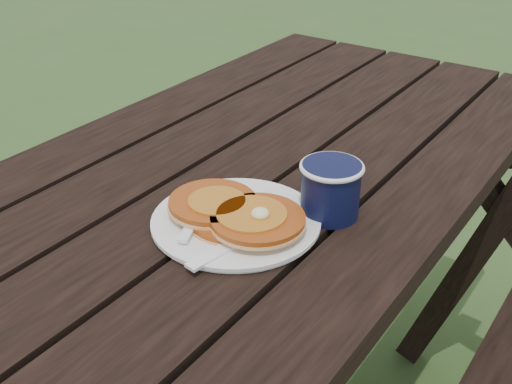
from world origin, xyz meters
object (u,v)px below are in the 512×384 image
Objects in this scene: plate at (236,222)px; coffee_cup at (331,186)px; picnic_table at (208,366)px; pancake_stack at (236,214)px.

coffee_cup is at bearing 46.38° from plate.
coffee_cup is (0.10, 0.11, 0.04)m from plate.
picnic_table is 0.48m from coffee_cup.
coffee_cup is at bearing 18.20° from picnic_table.
plate is (0.10, -0.04, 0.39)m from picnic_table.
pancake_stack is 2.25× the size of coffee_cup.
picnic_table is 0.42m from pancake_stack.
plate is 1.13× the size of pancake_stack.
coffee_cup reaches higher than pancake_stack.
picnic_table is 18.34× the size of coffee_cup.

